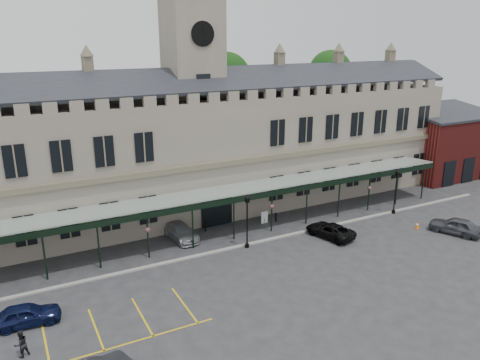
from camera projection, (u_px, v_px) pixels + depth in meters
name	position (u px, v px, depth m)	size (l,w,h in m)	color
ground	(275.00, 273.00, 36.75)	(140.00, 140.00, 0.00)	#2A2A2D
station_building	(196.00, 151.00, 48.30)	(60.00, 10.36, 17.30)	slate
clock_tower	(193.00, 85.00, 46.41)	(5.60, 5.60, 24.80)	slate
canopy	(233.00, 214.00, 42.35)	(50.00, 4.10, 4.30)	#8C9E93
brick_annex	(444.00, 144.00, 61.53)	(12.40, 8.36, 9.23)	maroon
kerb	(243.00, 245.00, 41.38)	(60.00, 0.40, 0.12)	gray
parking_markings	(98.00, 333.00, 29.29)	(16.00, 6.00, 0.01)	gold
tree_behind_mid	(226.00, 78.00, 57.66)	(6.00, 6.00, 16.00)	#332314
tree_behind_right	(330.00, 73.00, 64.73)	(6.00, 6.00, 16.00)	#332314
lamp_post_mid	(247.00, 216.00, 40.31)	(0.47, 0.47, 4.96)	black
lamp_post_right	(396.00, 187.00, 48.22)	(0.46, 0.46, 4.83)	black
traffic_cone	(417.00, 225.00, 45.10)	(0.40, 0.40, 0.64)	#E16107
sign_board	(264.00, 217.00, 46.29)	(0.72, 0.06, 1.23)	black
bollard_left	(205.00, 227.00, 44.40)	(0.16, 0.16, 0.90)	black
bollard_right	(276.00, 217.00, 46.80)	(0.16, 0.16, 0.90)	black
car_left_a	(26.00, 315.00, 29.96)	(1.71, 4.25, 1.45)	#0C1335
car_taxi	(180.00, 231.00, 42.76)	(1.96, 4.82, 1.40)	#9B9DA3
car_van	(330.00, 230.00, 43.11)	(2.18, 4.73, 1.31)	black
car_right_a	(455.00, 226.00, 43.81)	(1.86, 4.63, 1.58)	#3B3E43
person_b	(21.00, 344.00, 26.94)	(0.82, 0.64, 1.69)	black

